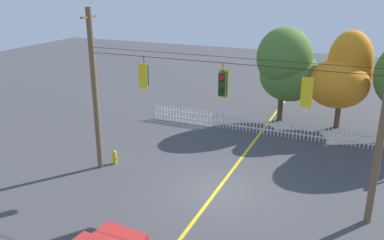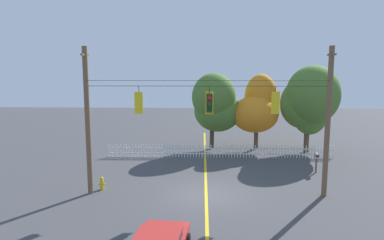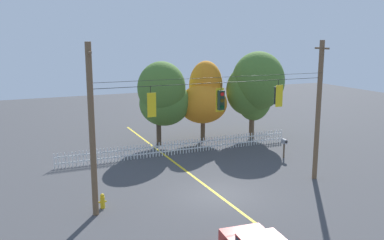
{
  "view_description": "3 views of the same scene",
  "coord_description": "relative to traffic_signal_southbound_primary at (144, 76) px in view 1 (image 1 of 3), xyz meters",
  "views": [
    {
      "loc": [
        5.45,
        -15.58,
        9.1
      ],
      "look_at": [
        -1.04,
        -0.45,
        3.42
      ],
      "focal_mm": 38.0,
      "sensor_mm": 36.0,
      "label": 1
    },
    {
      "loc": [
        -0.21,
        -18.93,
        7.0
      ],
      "look_at": [
        -0.76,
        -0.29,
        4.15
      ],
      "focal_mm": 33.9,
      "sensor_mm": 36.0,
      "label": 2
    },
    {
      "loc": [
        -9.65,
        -18.83,
        8.27
      ],
      "look_at": [
        -1.38,
        0.16,
        4.08
      ],
      "focal_mm": 39.74,
      "sensor_mm": 36.0,
      "label": 3
    }
  ],
  "objects": [
    {
      "name": "signal_support_span",
      "position": [
        3.57,
        0.01,
        -0.97
      ],
      "size": [
        12.99,
        1.1,
        7.97
      ],
      "color": "brown",
      "rests_on": "ground"
    },
    {
      "name": "traffic_signal_southbound_primary",
      "position": [
        0.0,
        0.0,
        0.0
      ],
      "size": [
        0.43,
        0.38,
        1.45
      ],
      "color": "black"
    },
    {
      "name": "lane_centerline_stripe",
      "position": [
        3.57,
        0.01,
        -5.03
      ],
      "size": [
        0.16,
        36.0,
        0.01
      ],
      "primitive_type": "cube",
      "color": "gold",
      "rests_on": "ground"
    },
    {
      "name": "white_picket_fence",
      "position": [
        4.68,
        7.96,
        -4.54
      ],
      "size": [
        17.06,
        0.06,
        0.99
      ],
      "color": "white",
      "rests_on": "ground"
    },
    {
      "name": "autumn_maple_near_fence",
      "position": [
        4.41,
        10.77,
        -1.15
      ],
      "size": [
        4.08,
        3.55,
        6.36
      ],
      "color": "#473828",
      "rests_on": "ground"
    },
    {
      "name": "autumn_maple_mid",
      "position": [
        7.97,
        10.94,
        -1.48
      ],
      "size": [
        3.87,
        3.65,
        6.26
      ],
      "color": "brown",
      "rests_on": "ground"
    },
    {
      "name": "ground",
      "position": [
        3.57,
        0.01,
        -5.03
      ],
      "size": [
        80.0,
        80.0,
        0.0
      ],
      "primitive_type": "plane",
      "color": "#424244"
    },
    {
      "name": "fire_hydrant",
      "position": [
        -2.34,
        0.64,
        -4.67
      ],
      "size": [
        0.38,
        0.22,
        0.74
      ],
      "color": "gold",
      "rests_on": "ground"
    },
    {
      "name": "traffic_signal_northbound_secondary",
      "position": [
        3.71,
        0.02,
        -0.02
      ],
      "size": [
        0.43,
        0.38,
        1.5
      ],
      "color": "black"
    },
    {
      "name": "traffic_signal_westbound_side",
      "position": [
        7.13,
        -0.0,
        0.02
      ],
      "size": [
        0.43,
        0.38,
        1.44
      ],
      "color": "black"
    }
  ]
}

